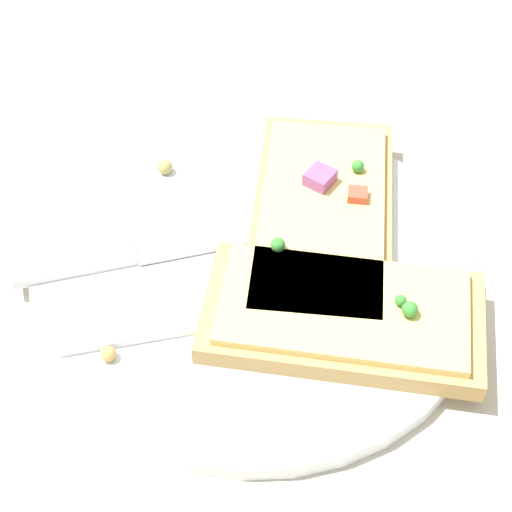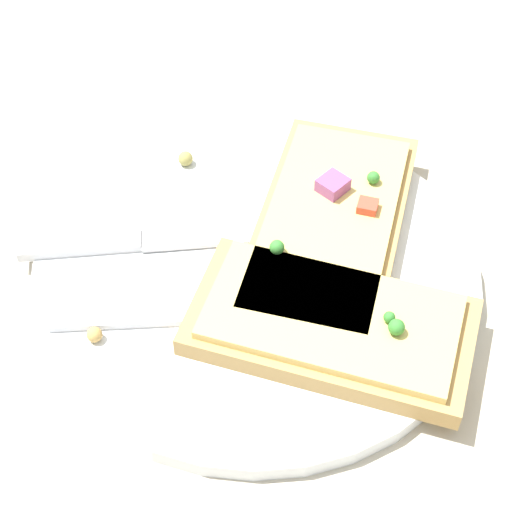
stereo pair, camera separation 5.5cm
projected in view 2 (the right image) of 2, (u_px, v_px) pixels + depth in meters
name	position (u px, v px, depth m)	size (l,w,h in m)	color
ground_plane	(256.00, 278.00, 0.57)	(4.00, 4.00, 0.00)	#BCB29E
plate	(256.00, 272.00, 0.57)	(0.29, 0.29, 0.01)	white
fork	(239.00, 313.00, 0.53)	(0.20, 0.11, 0.01)	silver
knife	(154.00, 240.00, 0.57)	(0.20, 0.12, 0.01)	silver
pizza_slice_main	(328.00, 228.00, 0.57)	(0.12, 0.21, 0.03)	tan
pizza_slice_corner	(331.00, 324.00, 0.52)	(0.18, 0.10, 0.03)	tan
crumb_scatter	(237.00, 240.00, 0.57)	(0.20, 0.21, 0.01)	#9D8656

